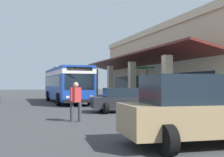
{
  "coord_description": "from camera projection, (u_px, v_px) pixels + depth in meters",
  "views": [
    {
      "loc": [
        27.56,
        -5.64,
        1.72
      ],
      "look_at": [
        4.25,
        1.93,
        2.16
      ],
      "focal_mm": 46.89,
      "sensor_mm": 36.0,
      "label": 1
    }
  ],
  "objects": [
    {
      "name": "plaza_building",
      "position": [
        195.0,
        66.0,
        30.81
      ],
      "size": [
        25.15,
        14.48,
        7.16
      ],
      "color": "#C6B793",
      "rests_on": "ground"
    },
    {
      "name": "ground",
      "position": [
        155.0,
        100.0,
        30.39
      ],
      "size": [
        120.0,
        120.0,
        0.0
      ],
      "primitive_type": "plane",
      "color": "#38383A"
    },
    {
      "name": "curb_strip",
      "position": [
        108.0,
        101.0,
        27.78
      ],
      "size": [
        29.82,
        0.5,
        0.12
      ],
      "primitive_type": "cube",
      "color": "#9E998E",
      "rests_on": "ground"
    },
    {
      "name": "pedestrian",
      "position": [
        76.0,
        99.0,
        13.27
      ],
      "size": [
        0.53,
        0.58,
        1.79
      ],
      "color": "#38383D",
      "rests_on": "ground"
    },
    {
      "name": "parked_suv_tan",
      "position": [
        205.0,
        109.0,
        8.25
      ],
      "size": [
        2.96,
        4.94,
        1.97
      ],
      "color": "#9E845B",
      "rests_on": "ground"
    },
    {
      "name": "transit_bus",
      "position": [
        66.0,
        82.0,
        26.72
      ],
      "size": [
        11.26,
        2.98,
        3.34
      ],
      "color": "#193D9E",
      "rests_on": "ground"
    },
    {
      "name": "potted_palm",
      "position": [
        147.0,
        97.0,
        21.7
      ],
      "size": [
        2.07,
        1.63,
        3.08
      ],
      "color": "gray",
      "rests_on": "ground"
    },
    {
      "name": "parked_sedan_charcoal",
      "position": [
        127.0,
        100.0,
        17.71
      ],
      "size": [
        2.83,
        4.6,
        1.47
      ],
      "color": "#232328",
      "rests_on": "ground"
    }
  ]
}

